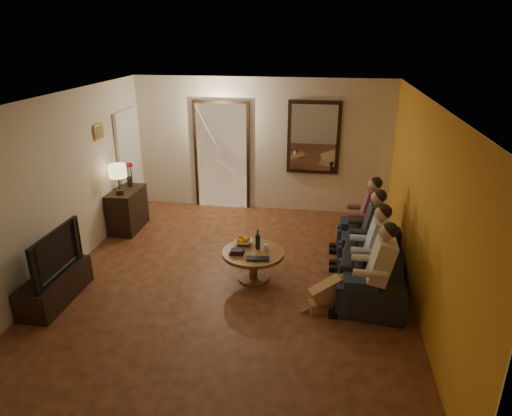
# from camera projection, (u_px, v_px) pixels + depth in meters

# --- Properties ---
(floor) EXTENTS (5.00, 6.00, 0.01)m
(floor) POSITION_uv_depth(u_px,v_px,m) (232.00, 282.00, 6.61)
(floor) COLOR #452712
(floor) RESTS_ON ground
(ceiling) EXTENTS (5.00, 6.00, 0.01)m
(ceiling) POSITION_uv_depth(u_px,v_px,m) (229.00, 99.00, 5.67)
(ceiling) COLOR white
(ceiling) RESTS_ON back_wall
(back_wall) EXTENTS (5.00, 0.02, 2.60)m
(back_wall) POSITION_uv_depth(u_px,v_px,m) (262.00, 146.00, 8.90)
(back_wall) COLOR beige
(back_wall) RESTS_ON floor
(front_wall) EXTENTS (5.00, 0.02, 2.60)m
(front_wall) POSITION_uv_depth(u_px,v_px,m) (148.00, 334.00, 3.38)
(front_wall) COLOR beige
(front_wall) RESTS_ON floor
(left_wall) EXTENTS (0.02, 6.00, 2.60)m
(left_wall) POSITION_uv_depth(u_px,v_px,m) (59.00, 188.00, 6.49)
(left_wall) COLOR beige
(left_wall) RESTS_ON floor
(right_wall) EXTENTS (0.02, 6.00, 2.60)m
(right_wall) POSITION_uv_depth(u_px,v_px,m) (423.00, 208.00, 5.79)
(right_wall) COLOR beige
(right_wall) RESTS_ON floor
(orange_accent) EXTENTS (0.01, 6.00, 2.60)m
(orange_accent) POSITION_uv_depth(u_px,v_px,m) (423.00, 208.00, 5.79)
(orange_accent) COLOR orange
(orange_accent) RESTS_ON right_wall
(kitchen_doorway) EXTENTS (1.00, 0.06, 2.10)m
(kitchen_doorway) POSITION_uv_depth(u_px,v_px,m) (222.00, 157.00, 9.09)
(kitchen_doorway) COLOR #FFE0A5
(kitchen_doorway) RESTS_ON floor
(door_trim) EXTENTS (1.12, 0.04, 2.22)m
(door_trim) POSITION_uv_depth(u_px,v_px,m) (222.00, 157.00, 9.08)
(door_trim) COLOR black
(door_trim) RESTS_ON floor
(fridge_glimpse) EXTENTS (0.45, 0.03, 1.70)m
(fridge_glimpse) POSITION_uv_depth(u_px,v_px,m) (234.00, 164.00, 9.11)
(fridge_glimpse) COLOR silver
(fridge_glimpse) RESTS_ON floor
(mirror_frame) EXTENTS (1.00, 0.05, 1.40)m
(mirror_frame) POSITION_uv_depth(u_px,v_px,m) (314.00, 138.00, 8.65)
(mirror_frame) COLOR black
(mirror_frame) RESTS_ON back_wall
(mirror_glass) EXTENTS (0.86, 0.02, 1.26)m
(mirror_glass) POSITION_uv_depth(u_px,v_px,m) (314.00, 138.00, 8.62)
(mirror_glass) COLOR white
(mirror_glass) RESTS_ON back_wall
(white_door) EXTENTS (0.06, 0.85, 2.04)m
(white_door) POSITION_uv_depth(u_px,v_px,m) (129.00, 164.00, 8.71)
(white_door) COLOR white
(white_door) RESTS_ON floor
(framed_art) EXTENTS (0.03, 0.28, 0.24)m
(framed_art) POSITION_uv_depth(u_px,v_px,m) (99.00, 132.00, 7.49)
(framed_art) COLOR #B28C33
(framed_art) RESTS_ON left_wall
(art_canvas) EXTENTS (0.01, 0.22, 0.18)m
(art_canvas) POSITION_uv_depth(u_px,v_px,m) (100.00, 132.00, 7.48)
(art_canvas) COLOR brown
(art_canvas) RESTS_ON left_wall
(dresser) EXTENTS (0.45, 0.84, 0.75)m
(dresser) POSITION_uv_depth(u_px,v_px,m) (128.00, 210.00, 8.24)
(dresser) COLOR black
(dresser) RESTS_ON floor
(table_lamp) EXTENTS (0.30, 0.30, 0.54)m
(table_lamp) POSITION_uv_depth(u_px,v_px,m) (118.00, 179.00, 7.81)
(table_lamp) COLOR beige
(table_lamp) RESTS_ON dresser
(flower_vase) EXTENTS (0.14, 0.14, 0.44)m
(flower_vase) POSITION_uv_depth(u_px,v_px,m) (129.00, 175.00, 8.23)
(flower_vase) COLOR #B51324
(flower_vase) RESTS_ON dresser
(tv_stand) EXTENTS (0.45, 1.18, 0.39)m
(tv_stand) POSITION_uv_depth(u_px,v_px,m) (55.00, 287.00, 6.10)
(tv_stand) COLOR black
(tv_stand) RESTS_ON floor
(tv) EXTENTS (1.09, 0.14, 0.63)m
(tv) POSITION_uv_depth(u_px,v_px,m) (49.00, 253.00, 5.92)
(tv) COLOR black
(tv) RESTS_ON tv_stand
(sofa) EXTENTS (2.27, 1.12, 0.64)m
(sofa) POSITION_uv_depth(u_px,v_px,m) (375.00, 262.00, 6.51)
(sofa) COLOR black
(sofa) RESTS_ON floor
(person_a) EXTENTS (0.60, 0.40, 1.20)m
(person_a) POSITION_uv_depth(u_px,v_px,m) (375.00, 275.00, 5.60)
(person_a) COLOR tan
(person_a) RESTS_ON sofa
(person_b) EXTENTS (0.60, 0.40, 1.20)m
(person_b) POSITION_uv_depth(u_px,v_px,m) (371.00, 253.00, 6.15)
(person_b) COLOR tan
(person_b) RESTS_ON sofa
(person_c) EXTENTS (0.60, 0.40, 1.20)m
(person_c) POSITION_uv_depth(u_px,v_px,m) (368.00, 235.00, 6.70)
(person_c) COLOR tan
(person_c) RESTS_ON sofa
(person_d) EXTENTS (0.60, 0.40, 1.20)m
(person_d) POSITION_uv_depth(u_px,v_px,m) (365.00, 219.00, 7.25)
(person_d) COLOR tan
(person_d) RESTS_ON sofa
(dog) EXTENTS (0.61, 0.44, 0.56)m
(dog) POSITION_uv_depth(u_px,v_px,m) (328.00, 291.00, 5.85)
(dog) COLOR #986446
(dog) RESTS_ON floor
(coffee_table) EXTENTS (0.91, 0.91, 0.45)m
(coffee_table) POSITION_uv_depth(u_px,v_px,m) (253.00, 265.00, 6.60)
(coffee_table) COLOR brown
(coffee_table) RESTS_ON floor
(bowl) EXTENTS (0.26, 0.26, 0.06)m
(bowl) POSITION_uv_depth(u_px,v_px,m) (244.00, 242.00, 6.74)
(bowl) COLOR white
(bowl) RESTS_ON coffee_table
(oranges) EXTENTS (0.20, 0.20, 0.08)m
(oranges) POSITION_uv_depth(u_px,v_px,m) (244.00, 238.00, 6.71)
(oranges) COLOR orange
(oranges) RESTS_ON bowl
(wine_bottle) EXTENTS (0.07, 0.07, 0.31)m
(wine_bottle) POSITION_uv_depth(u_px,v_px,m) (258.00, 239.00, 6.55)
(wine_bottle) COLOR black
(wine_bottle) RESTS_ON coffee_table
(wine_glass) EXTENTS (0.06, 0.06, 0.10)m
(wine_glass) POSITION_uv_depth(u_px,v_px,m) (266.00, 248.00, 6.52)
(wine_glass) COLOR silver
(wine_glass) RESTS_ON coffee_table
(book_stack) EXTENTS (0.20, 0.15, 0.07)m
(book_stack) POSITION_uv_depth(u_px,v_px,m) (237.00, 251.00, 6.45)
(book_stack) COLOR black
(book_stack) RESTS_ON coffee_table
(laptop) EXTENTS (0.35, 0.24, 0.03)m
(laptop) POSITION_uv_depth(u_px,v_px,m) (257.00, 260.00, 6.24)
(laptop) COLOR black
(laptop) RESTS_ON coffee_table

